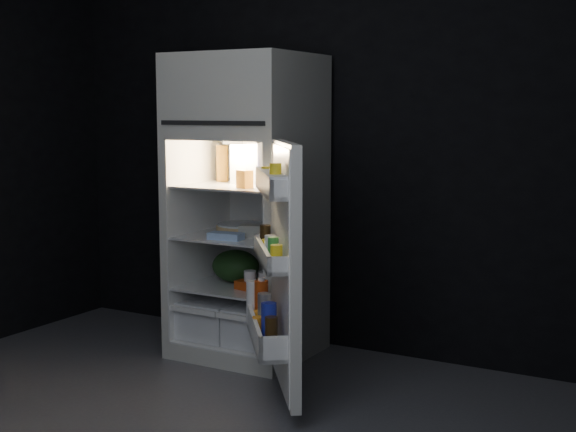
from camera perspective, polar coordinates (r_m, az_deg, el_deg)
The scene contains 16 objects.
wall_back at distance 4.85m, azimuth 4.16°, elevation 6.23°, with size 4.00×0.00×2.70m, color black.
refrigerator at distance 4.76m, azimuth -2.81°, elevation 1.46°, with size 0.76×0.71×1.78m.
fridge_door at distance 3.93m, azimuth -0.62°, elevation -3.80°, with size 0.59×0.69×1.22m.
milk_jug at distance 4.81m, azimuth -2.96°, elevation 3.80°, with size 0.16×0.16×0.24m, color white.
mayo_jar at distance 4.70m, azimuth -1.18°, elevation 3.10°, with size 0.11×0.11×0.14m, color #1C259A.
jam_jar at distance 4.65m, azimuth -0.50°, elevation 3.00°, with size 0.10×0.10×0.13m, color black.
amber_bottle at distance 4.92m, azimuth -4.69°, elevation 3.75°, with size 0.07×0.07×0.22m, color #BF7B1E.
small_carton at distance 4.50m, azimuth -3.10°, elevation 2.64°, with size 0.08×0.06×0.10m, color orange.
egg_carton at distance 4.66m, azimuth -1.72°, elevation -1.08°, with size 0.28×0.11×0.07m, color gray.
pie at distance 4.87m, azimuth -3.22°, elevation -0.90°, with size 0.33×0.33×0.04m, color tan.
flat_package at distance 4.58m, azimuth -4.45°, elevation -1.44°, with size 0.20×0.10×0.04m, color #94B5E5.
wrapped_pkg at distance 4.74m, azimuth -0.37°, elevation -1.05°, with size 0.11×0.09×0.05m, color beige.
produce_bag at distance 4.86m, azimuth -3.74°, elevation -3.57°, with size 0.30×0.25×0.20m, color #193815.
yogurt_tray at distance 4.64m, azimuth -2.09°, elevation -5.01°, with size 0.26×0.14×0.05m, color #B13A0F.
small_can_red at distance 4.84m, azimuth -0.23°, elevation -4.25°, with size 0.07×0.07×0.09m, color #B13A0F.
small_can_silver at distance 4.79m, azimuth 0.72°, elevation -4.37°, with size 0.07×0.07×0.09m, color silver.
Camera 1 is at (2.08, -2.68, 1.46)m, focal length 50.00 mm.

